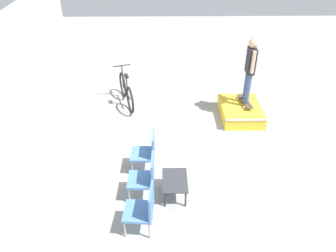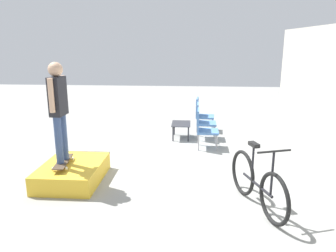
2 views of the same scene
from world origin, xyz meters
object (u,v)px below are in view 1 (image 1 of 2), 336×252
Objects in this scene: patio_chair_left at (144,208)px; bicycle at (126,91)px; patio_chair_center at (146,176)px; patio_chair_right at (147,150)px; skateboard_on_ramp at (245,101)px; person_skater at (250,66)px; coffee_table at (175,182)px; skate_ramp_box at (240,111)px.

patio_chair_left is 4.68m from bicycle.
patio_chair_right is (0.82, 0.00, 0.00)m from patio_chair_center.
person_skater is at bearing -97.89° from skateboard_on_ramp.
skateboard_on_ramp is at bearing 151.22° from patio_chair_left.
coffee_table is 1.02m from patio_chair_right.
patio_chair_left is at bearing 1.48° from patio_chair_center.
coffee_table is at bearing 91.77° from patio_chair_center.
person_skater is at bearing -46.03° from skate_ramp_box.
person_skater reaches higher than coffee_table.
patio_chair_left and patio_chair_center have the same top height.
skateboard_on_ramp is at bearing -119.08° from bicycle.
patio_chair_left is at bearing 138.26° from skateboard_on_ramp.
bicycle is at bearing -165.88° from patio_chair_left.
patio_chair_left and patio_chair_right have the same top height.
patio_chair_center reaches higher than skateboard_on_ramp.
patio_chair_left reaches higher than skateboard_on_ramp.
skate_ramp_box is 3.36m from bicycle.
skate_ramp_box is 1.51× the size of patio_chair_center.
patio_chair_left is at bearing 171.24° from bicycle.
patio_chair_right is at bearing 132.83° from person_skater.
patio_chair_right is at bearing -174.94° from patio_chair_left.
bicycle is at bearing 19.16° from coffee_table.
bicycle reaches higher than skate_ramp_box.
coffee_table is 4.01m from bicycle.
bicycle reaches higher than patio_chair_center.
patio_chair_right is (-2.30, 2.65, 0.10)m from skateboard_on_ramp.
patio_chair_right is 0.57× the size of bicycle.
patio_chair_center is (-0.00, 0.58, 0.18)m from coffee_table.
patio_chair_right is (-2.30, 2.65, -0.97)m from person_skater.
patio_chair_left is (-3.94, 2.65, -0.97)m from person_skater.
bicycle is at bearing 70.84° from skateboard_on_ramp.
coffee_table is 0.75× the size of patio_chair_right.
skateboard_on_ramp is at bearing -33.52° from coffee_table.
bicycle is (2.97, 0.74, -0.12)m from patio_chair_right.
patio_chair_center is 3.87m from bicycle.
person_skater is at bearing 132.57° from patio_chair_right.
patio_chair_center reaches higher than skate_ramp_box.
patio_chair_left is (-3.83, 2.53, 0.36)m from skate_ramp_box.
patio_chair_left is 1.00× the size of patio_chair_right.
bicycle reaches higher than coffee_table.
person_skater reaches higher than bicycle.
person_skater is 3.91m from coffee_table.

